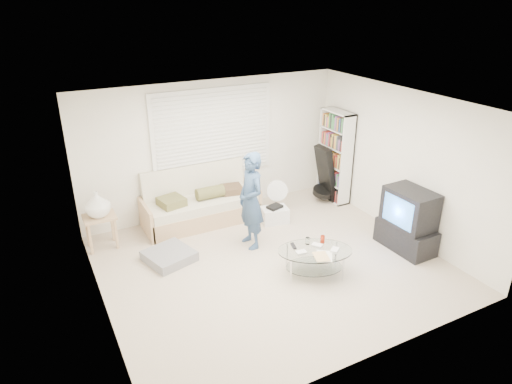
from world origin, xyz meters
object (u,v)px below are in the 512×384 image
futon_sofa (200,205)px  coffee_table (315,255)px  tv_unit (408,221)px  bookshelf (335,156)px

futon_sofa → coffee_table: bearing=-69.7°
tv_unit → coffee_table: 1.76m
tv_unit → futon_sofa: bearing=137.0°
bookshelf → coffee_table: bearing=-131.7°
futon_sofa → coffee_table: 2.55m
futon_sofa → tv_unit: 3.61m
tv_unit → coffee_table: size_ratio=0.80×
bookshelf → coffee_table: 2.88m
bookshelf → tv_unit: bookshelf is taller
bookshelf → tv_unit: 2.21m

